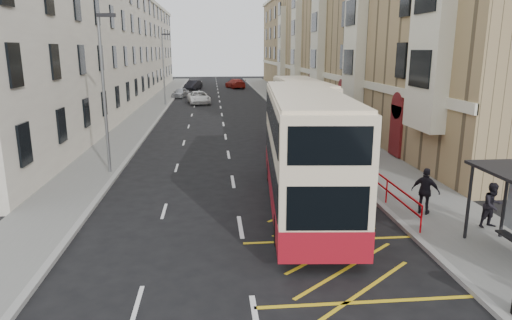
{
  "coord_description": "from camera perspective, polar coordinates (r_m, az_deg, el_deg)",
  "views": [
    {
      "loc": [
        -0.94,
        -11.87,
        6.44
      ],
      "look_at": [
        0.87,
        6.98,
        1.82
      ],
      "focal_mm": 32.0,
      "sensor_mm": 36.0,
      "label": 1
    }
  ],
  "objects": [
    {
      "name": "pavement_right",
      "position": [
        43.28,
        6.52,
        5.16
      ],
      "size": [
        4.0,
        120.0,
        0.15
      ],
      "primitive_type": "cube",
      "color": "slate",
      "rests_on": "ground"
    },
    {
      "name": "terrace_left",
      "position": [
        58.71,
        -18.26,
        13.11
      ],
      "size": [
        9.18,
        79.0,
        13.25
      ],
      "color": "silver",
      "rests_on": "ground"
    },
    {
      "name": "car_silver",
      "position": [
        63.36,
        -9.42,
        8.29
      ],
      "size": [
        2.56,
        4.14,
        1.32
      ],
      "primitive_type": "imported",
      "rotation": [
        0.0,
        0.0,
        -0.28
      ],
      "color": "#A1A4A8",
      "rests_on": "ground"
    },
    {
      "name": "car_dark",
      "position": [
        75.91,
        -7.83,
        9.29
      ],
      "size": [
        2.94,
        4.86,
        1.51
      ],
      "primitive_type": "imported",
      "rotation": [
        0.0,
        0.0,
        -0.31
      ],
      "color": "black",
      "rests_on": "ground"
    },
    {
      "name": "double_decker_front",
      "position": [
        18.67,
        6.07,
        1.28
      ],
      "size": [
        3.82,
        12.25,
        4.81
      ],
      "rotation": [
        0.0,
        0.0,
        -0.09
      ],
      "color": "beige",
      "rests_on": "ground"
    },
    {
      "name": "pedestrian_far",
      "position": [
        18.94,
        20.43,
        -3.67
      ],
      "size": [
        1.11,
        1.03,
        1.83
      ],
      "primitive_type": "imported",
      "rotation": [
        0.0,
        0.0,
        2.44
      ],
      "color": "black",
      "rests_on": "pavement_right"
    },
    {
      "name": "street_lamp_far",
      "position": [
        54.17,
        -11.45,
        11.53
      ],
      "size": [
        0.93,
        0.18,
        8.0
      ],
      "color": "slate",
      "rests_on": "pavement_left"
    },
    {
      "name": "guard_railing",
      "position": [
        19.83,
        16.05,
        -3.2
      ],
      "size": [
        0.06,
        6.56,
        1.01
      ],
      "color": "#CA020A",
      "rests_on": "pavement_right"
    },
    {
      "name": "car_red",
      "position": [
        78.03,
        -2.6,
        9.54
      ],
      "size": [
        3.6,
        5.88,
        1.59
      ],
      "primitive_type": "imported",
      "rotation": [
        0.0,
        0.0,
        3.41
      ],
      "color": "#A32018",
      "rests_on": "ground"
    },
    {
      "name": "ground",
      "position": [
        13.54,
        -0.87,
        -14.71
      ],
      "size": [
        200.0,
        200.0,
        0.0
      ],
      "primitive_type": "plane",
      "color": "black",
      "rests_on": "ground"
    },
    {
      "name": "kerb_left",
      "position": [
        42.65,
        -12.28,
        4.81
      ],
      "size": [
        0.25,
        120.0,
        0.15
      ],
      "primitive_type": "cube",
      "color": "gray",
      "rests_on": "ground"
    },
    {
      "name": "kerb_right",
      "position": [
        42.91,
        3.9,
        5.14
      ],
      "size": [
        0.25,
        120.0,
        0.15
      ],
      "primitive_type": "cube",
      "color": "gray",
      "rests_on": "ground"
    },
    {
      "name": "white_van",
      "position": [
        56.0,
        -7.17,
        7.75
      ],
      "size": [
        3.14,
        5.58,
        1.47
      ],
      "primitive_type": "imported",
      "rotation": [
        0.0,
        0.0,
        0.14
      ],
      "color": "white",
      "rests_on": "ground"
    },
    {
      "name": "double_decker_rear",
      "position": [
        30.88,
        5.68,
        5.86
      ],
      "size": [
        2.72,
        11.17,
        4.44
      ],
      "rotation": [
        0.0,
        0.0,
        -0.02
      ],
      "color": "beige",
      "rests_on": "ground"
    },
    {
      "name": "road_markings",
      "position": [
        57.24,
        -4.55,
        7.21
      ],
      "size": [
        10.0,
        110.0,
        0.01
      ],
      "primitive_type": null,
      "color": "silver",
      "rests_on": "ground"
    },
    {
      "name": "street_lamp_near",
      "position": [
        24.54,
        -18.43,
        8.8
      ],
      "size": [
        0.93,
        0.18,
        8.0
      ],
      "color": "slate",
      "rests_on": "pavement_left"
    },
    {
      "name": "terrace_right",
      "position": [
        59.4,
        10.29,
        14.54
      ],
      "size": [
        10.75,
        79.0,
        15.25
      ],
      "color": "#967D57",
      "rests_on": "ground"
    },
    {
      "name": "pavement_left",
      "position": [
        42.85,
        -14.28,
        4.74
      ],
      "size": [
        3.0,
        120.0,
        0.15
      ],
      "primitive_type": "cube",
      "color": "slate",
      "rests_on": "ground"
    },
    {
      "name": "pedestrian_mid",
      "position": [
        18.5,
        27.47,
        -5.05
      ],
      "size": [
        0.93,
        0.79,
        1.67
      ],
      "primitive_type": "imported",
      "rotation": [
        0.0,
        0.0,
        0.21
      ],
      "color": "black",
      "rests_on": "pavement_right"
    }
  ]
}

